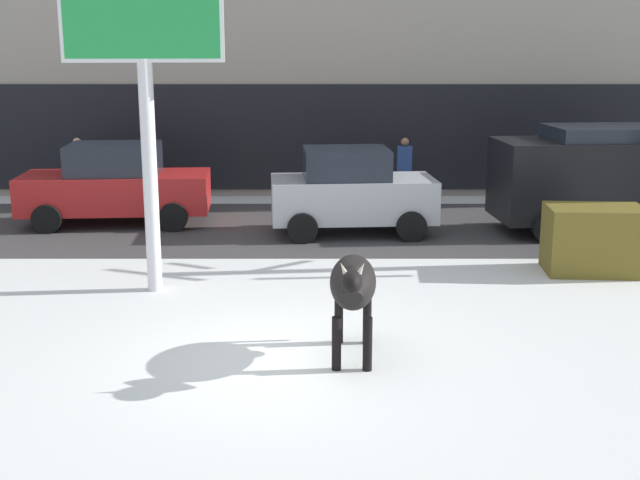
{
  "coord_description": "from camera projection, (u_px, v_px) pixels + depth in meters",
  "views": [
    {
      "loc": [
        0.42,
        -10.14,
        4.01
      ],
      "look_at": [
        0.42,
        2.08,
        1.1
      ],
      "focal_mm": 46.09,
      "sensor_mm": 36.0,
      "label": 1
    }
  ],
  "objects": [
    {
      "name": "car_black_van",
      "position": [
        604.0,
        176.0,
        17.81
      ],
      "size": [
        4.73,
        2.38,
        2.32
      ],
      "color": "black",
      "rests_on": "ground"
    },
    {
      "name": "car_red_sedan",
      "position": [
        115.0,
        185.0,
        18.67
      ],
      "size": [
        4.32,
        2.22,
        1.84
      ],
      "color": "red",
      "rests_on": "ground"
    },
    {
      "name": "billboard",
      "position": [
        142.0,
        25.0,
        12.78
      ],
      "size": [
        2.53,
        0.44,
        5.56
      ],
      "color": "silver",
      "rests_on": "ground"
    },
    {
      "name": "car_silver_hatchback",
      "position": [
        351.0,
        191.0,
        17.72
      ],
      "size": [
        3.62,
        2.13,
        1.86
      ],
      "color": "#B7BABF",
      "rests_on": "ground"
    },
    {
      "name": "cow_black",
      "position": [
        353.0,
        285.0,
        10.57
      ],
      "size": [
        0.67,
        1.91,
        1.54
      ],
      "color": "black",
      "rests_on": "ground"
    },
    {
      "name": "pedestrian_near_billboard",
      "position": [
        404.0,
        171.0,
        20.86
      ],
      "size": [
        0.36,
        0.24,
        1.73
      ],
      "color": "#282833",
      "rests_on": "ground"
    },
    {
      "name": "dumpster",
      "position": [
        594.0,
        240.0,
        14.74
      ],
      "size": [
        1.77,
        1.21,
        1.2
      ],
      "primitive_type": "cube",
      "rotation": [
        0.0,
        0.0,
        -0.07
      ],
      "color": "brown",
      "rests_on": "ground"
    },
    {
      "name": "ground_plane",
      "position": [
        288.0,
        358.0,
        10.79
      ],
      "size": [
        120.0,
        120.0,
        0.0
      ],
      "primitive_type": "plane",
      "color": "white"
    },
    {
      "name": "road_strip",
      "position": [
        301.0,
        227.0,
        18.51
      ],
      "size": [
        60.0,
        5.6,
        0.01
      ],
      "primitive_type": "cube",
      "color": "#423F3F",
      "rests_on": "ground"
    },
    {
      "name": "pedestrian_far_left",
      "position": [
        79.0,
        171.0,
        20.85
      ],
      "size": [
        0.36,
        0.24,
        1.73
      ],
      "color": "#282833",
      "rests_on": "ground"
    },
    {
      "name": "pedestrian_by_cars",
      "position": [
        153.0,
        171.0,
        20.85
      ],
      "size": [
        0.36,
        0.24,
        1.73
      ],
      "color": "#282833",
      "rests_on": "ground"
    }
  ]
}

